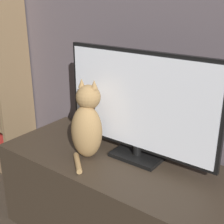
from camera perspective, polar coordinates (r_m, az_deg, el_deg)
name	(u,v)px	position (r m, az deg, el deg)	size (l,w,h in m)	color
tv_stand	(138,211)	(1.71, 4.75, -17.53)	(1.55, 0.54, 0.51)	#33281E
tv	(139,106)	(1.54, 4.93, 1.19)	(0.84, 0.16, 0.56)	black
cat	(87,124)	(1.60, -4.55, -2.27)	(0.20, 0.27, 0.41)	#997547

